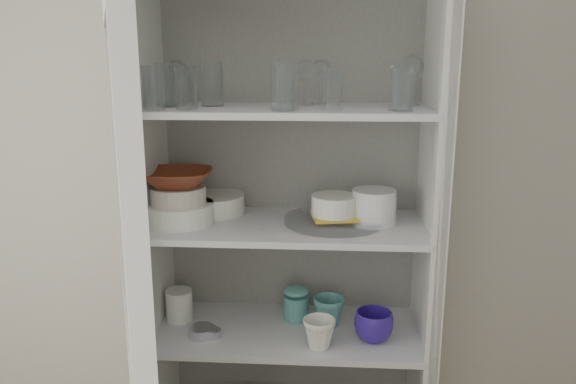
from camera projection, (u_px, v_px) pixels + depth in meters
The scene contains 30 objects.
wall_back at pixel (241, 195), 2.18m from camera, with size 3.60×0.02×2.60m, color beige.
pantry_cabinet at pixel (289, 300), 2.09m from camera, with size 1.00×0.45×2.10m.
tumbler_0 at pixel (153, 88), 1.74m from camera, with size 0.07×0.07×0.14m, color silver.
tumbler_1 at pixel (186, 88), 1.75m from camera, with size 0.07×0.07×0.14m, color silver.
tumbler_2 at pixel (288, 87), 1.73m from camera, with size 0.07×0.07×0.14m, color silver.
tumbler_3 at pixel (283, 87), 1.70m from camera, with size 0.07×0.07×0.15m, color silver.
tumbler_4 at pixel (333, 89), 1.71m from camera, with size 0.07×0.07×0.13m, color silver.
tumbler_5 at pixel (404, 90), 1.69m from camera, with size 0.06×0.06×0.13m, color silver.
tumbler_6 at pixel (401, 88), 1.72m from camera, with size 0.07×0.07×0.14m, color silver.
tumbler_7 at pixel (174, 86), 1.87m from camera, with size 0.07×0.07×0.13m, color silver.
tumbler_8 at pixel (166, 85), 1.85m from camera, with size 0.07×0.07×0.14m, color silver.
tumbler_9 at pixel (212, 84), 1.88m from camera, with size 0.07×0.07×0.15m, color silver.
goblet_0 at pixel (178, 80), 1.96m from camera, with size 0.07×0.07×0.17m, color silver, non-canonical shape.
goblet_1 at pixel (304, 80), 1.92m from camera, with size 0.07×0.07×0.17m, color silver, non-canonical shape.
goblet_2 at pixel (321, 80), 1.95m from camera, with size 0.07×0.07×0.17m, color silver, non-canonical shape.
goblet_3 at pixel (411, 77), 1.89m from camera, with size 0.08×0.08×0.19m, color silver, non-canonical shape.
plate_stack_front at pixel (179, 213), 1.94m from camera, with size 0.24×0.24×0.07m, color white.
plate_stack_back at pixel (213, 204), 2.07m from camera, with size 0.23×0.23×0.07m, color white.
cream_bowl at pixel (178, 195), 1.93m from camera, with size 0.19×0.19×0.06m, color beige.
terracotta_bowl at pixel (177, 178), 1.92m from camera, with size 0.24×0.24×0.06m, color maroon.
glass_platter at pixel (334, 220), 1.95m from camera, with size 0.35×0.35×0.02m, color silver.
yellow_trivet at pixel (334, 216), 1.94m from camera, with size 0.15×0.15×0.01m, color yellow.
white_ramekin at pixel (334, 205), 1.93m from camera, with size 0.16×0.16×0.07m, color white.
grey_bowl_stack at pixel (374, 207), 1.93m from camera, with size 0.15×0.15×0.12m, color white.
mug_blue at pixel (374, 326), 1.94m from camera, with size 0.13×0.13×0.11m, color navy.
mug_teal at pixel (329, 312), 2.05m from camera, with size 0.12×0.12×0.11m, color #1E796A.
mug_white at pixel (319, 333), 1.90m from camera, with size 0.11×0.11×0.10m, color white.
teal_jar at pixel (296, 305), 2.10m from camera, with size 0.09×0.09×0.11m.
measuring_cups at pixel (202, 332), 1.98m from camera, with size 0.09×0.09×0.04m, color silver.
white_canister at pixel (179, 305), 2.09m from camera, with size 0.10×0.10×0.12m, color white.
Camera 1 is at (0.32, -0.60, 1.82)m, focal length 35.00 mm.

